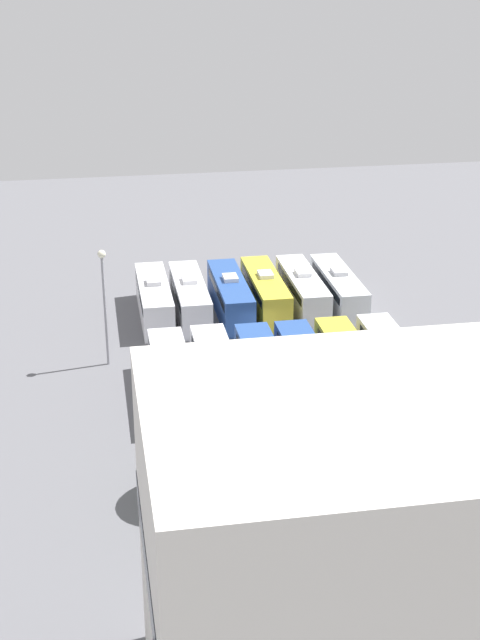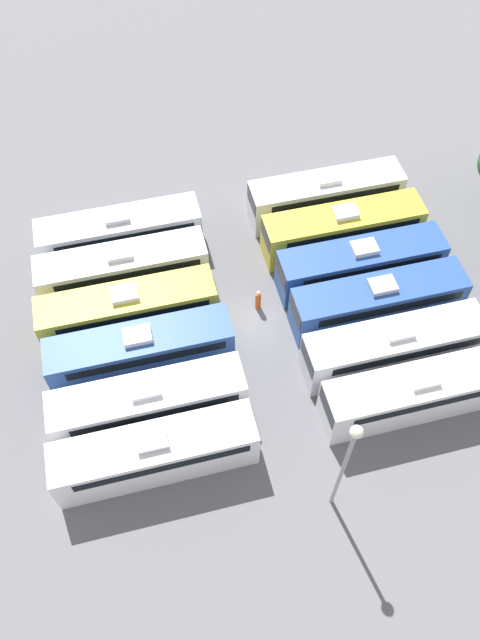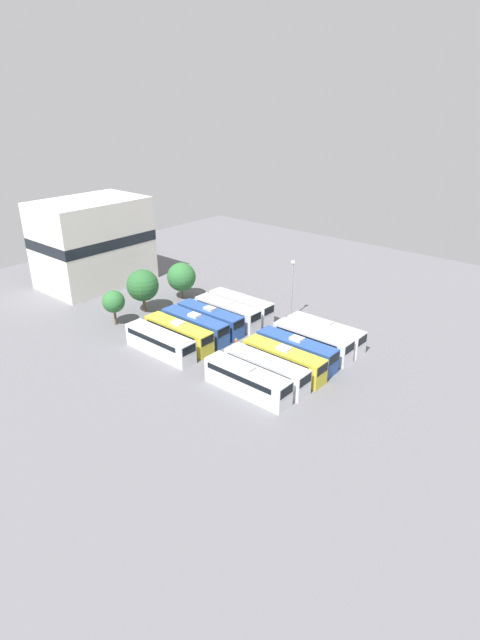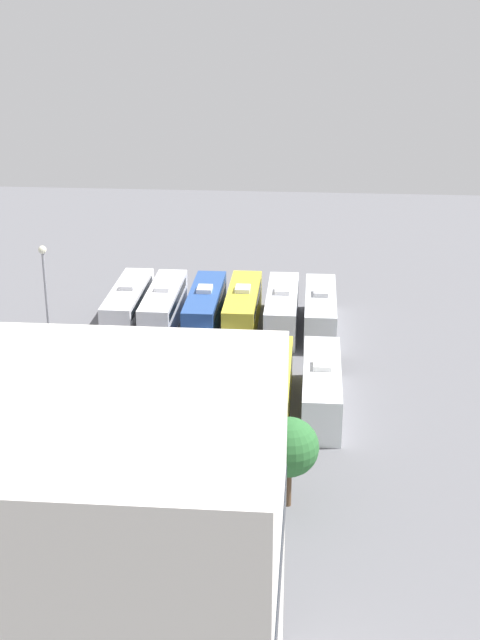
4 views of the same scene
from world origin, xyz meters
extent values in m
plane|color=slate|center=(0.00, 0.00, 0.00)|extent=(115.15, 115.15, 0.00)
cube|color=silver|center=(-7.99, -7.17, 1.53)|extent=(2.50, 10.78, 3.07)
cube|color=black|center=(-7.99, -6.90, 2.38)|extent=(2.54, 9.16, 0.67)
cube|color=black|center=(-7.99, -12.55, 2.38)|extent=(2.20, 0.08, 1.07)
cube|color=#B2B2B7|center=(-7.99, -7.17, 3.24)|extent=(1.20, 1.60, 0.35)
cube|color=silver|center=(-4.84, -7.42, 1.53)|extent=(2.50, 10.78, 3.07)
cube|color=black|center=(-4.84, -7.15, 2.38)|extent=(2.54, 9.16, 0.67)
cube|color=black|center=(-4.84, -12.80, 2.38)|extent=(2.20, 0.08, 1.07)
cube|color=silver|center=(-4.84, -7.42, 3.24)|extent=(1.20, 1.60, 0.35)
cube|color=gold|center=(-1.59, -7.56, 1.53)|extent=(2.50, 10.78, 3.07)
cube|color=black|center=(-1.59, -7.29, 2.38)|extent=(2.54, 9.16, 0.67)
cube|color=black|center=(-1.59, -12.94, 2.38)|extent=(2.20, 0.08, 1.07)
cube|color=silver|center=(-1.59, -7.56, 3.24)|extent=(1.20, 1.60, 0.35)
cube|color=#284C93|center=(1.53, -7.26, 1.53)|extent=(2.50, 10.78, 3.07)
cube|color=black|center=(1.53, -6.99, 2.38)|extent=(2.54, 9.16, 0.67)
cube|color=black|center=(1.53, -12.64, 2.38)|extent=(2.20, 0.08, 1.07)
cube|color=silver|center=(1.53, -7.26, 3.24)|extent=(1.20, 1.60, 0.35)
cube|color=white|center=(5.01, -7.35, 1.53)|extent=(2.50, 10.78, 3.07)
cube|color=black|center=(5.01, -7.08, 2.38)|extent=(2.54, 9.16, 0.67)
cube|color=black|center=(5.01, -12.74, 2.38)|extent=(2.20, 0.08, 1.07)
cube|color=silver|center=(5.01, -7.35, 3.24)|extent=(1.20, 1.60, 0.35)
cube|color=white|center=(8.02, -7.49, 1.53)|extent=(2.50, 10.78, 3.07)
cube|color=black|center=(8.02, -7.22, 2.38)|extent=(2.54, 9.16, 0.67)
cube|color=black|center=(8.02, -12.87, 2.38)|extent=(2.20, 0.08, 1.07)
cube|color=#B2B2B7|center=(8.02, -7.49, 3.24)|extent=(1.20, 1.60, 0.35)
cube|color=silver|center=(-8.08, 7.34, 1.53)|extent=(2.50, 10.78, 3.07)
cube|color=black|center=(-8.08, 7.61, 2.38)|extent=(2.54, 9.16, 0.67)
cube|color=black|center=(-8.08, 1.96, 2.38)|extent=(2.20, 0.08, 1.07)
cube|color=white|center=(-8.08, 7.34, 3.24)|extent=(1.20, 1.60, 0.35)
cube|color=gold|center=(-4.74, 7.42, 1.53)|extent=(2.50, 10.78, 3.07)
cube|color=black|center=(-4.74, 7.69, 2.38)|extent=(2.54, 9.16, 0.67)
cube|color=black|center=(-4.74, 2.04, 2.38)|extent=(2.20, 0.08, 1.07)
cube|color=silver|center=(-4.74, 7.42, 3.24)|extent=(1.20, 1.60, 0.35)
cube|color=#284C93|center=(-1.57, 7.53, 1.53)|extent=(2.50, 10.78, 3.07)
cube|color=black|center=(-1.57, 7.80, 2.38)|extent=(2.54, 9.16, 0.67)
cube|color=black|center=(-1.57, 2.15, 2.38)|extent=(2.20, 0.08, 1.07)
cube|color=silver|center=(-1.57, 7.53, 3.24)|extent=(1.20, 1.60, 0.35)
cube|color=#284C93|center=(1.50, 7.55, 1.53)|extent=(2.50, 10.78, 3.07)
cube|color=black|center=(1.50, 7.82, 2.38)|extent=(2.54, 9.16, 0.67)
cube|color=black|center=(1.50, 2.17, 2.38)|extent=(2.20, 0.08, 1.07)
cube|color=#B2B2B7|center=(1.50, 7.55, 3.24)|extent=(1.20, 1.60, 0.35)
cube|color=silver|center=(4.82, 7.25, 1.53)|extent=(2.50, 10.78, 3.07)
cube|color=black|center=(4.82, 7.52, 2.38)|extent=(2.54, 9.16, 0.67)
cube|color=black|center=(4.82, 1.87, 2.38)|extent=(2.20, 0.08, 1.07)
cube|color=silver|center=(4.82, 7.25, 3.24)|extent=(1.20, 1.60, 0.35)
cube|color=white|center=(8.01, 7.36, 1.53)|extent=(2.50, 10.78, 3.07)
cube|color=black|center=(8.01, 7.63, 2.38)|extent=(2.54, 9.16, 0.67)
cube|color=black|center=(8.01, 1.98, 2.38)|extent=(2.20, 0.08, 1.07)
cube|color=white|center=(8.01, 7.36, 3.24)|extent=(1.20, 1.60, 0.35)
cylinder|color=#CC4C19|center=(-0.96, 0.55, 0.73)|extent=(0.36, 0.36, 1.45)
sphere|color=tan|center=(-0.96, 0.55, 1.57)|extent=(0.24, 0.24, 0.24)
cylinder|color=gray|center=(12.25, 1.08, 4.31)|extent=(0.20, 0.20, 8.61)
sphere|color=#EAE5C6|center=(12.25, 1.08, 8.79)|extent=(0.60, 0.60, 0.60)
cylinder|color=brown|center=(-6.25, 19.27, 1.24)|extent=(0.36, 0.36, 2.48)
sphere|color=#2D6B33|center=(-6.25, 19.27, 3.62)|extent=(3.24, 3.24, 3.24)
cylinder|color=brown|center=(-0.41, 19.78, 1.32)|extent=(0.46, 0.46, 2.64)
sphere|color=#28602D|center=(-0.41, 19.78, 4.34)|extent=(4.87, 4.87, 4.87)
cylinder|color=brown|center=(7.38, 19.53, 1.02)|extent=(0.34, 0.34, 2.03)
sphere|color=#2D6B33|center=(7.38, 19.53, 3.67)|extent=(4.69, 4.69, 4.69)
cube|color=silver|center=(2.60, 36.48, 7.38)|extent=(17.99, 12.20, 14.75)
cube|color=black|center=(2.60, 36.48, 8.11)|extent=(18.05, 12.26, 1.77)
camera|label=1|loc=(12.71, 62.68, 29.58)|focal=50.00mm
camera|label=2|loc=(21.59, -6.25, 32.79)|focal=35.00mm
camera|label=3|loc=(-45.00, -37.69, 30.55)|focal=28.00mm
camera|label=4|loc=(-7.14, 61.42, 27.12)|focal=50.00mm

